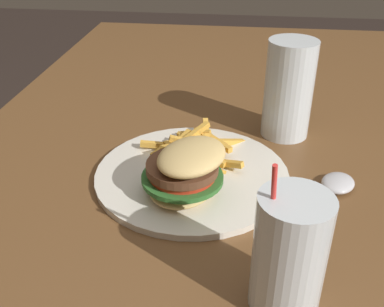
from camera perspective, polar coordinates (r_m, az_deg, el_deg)
dining_table at (r=0.79m, az=10.22°, el=-7.42°), size 1.68×1.09×0.71m
meal_plate_near at (r=0.66m, az=-0.30°, el=-2.18°), size 0.30×0.30×0.09m
beer_glass at (r=0.80m, az=12.13°, el=7.56°), size 0.08×0.08×0.17m
juice_glass at (r=0.47m, az=12.21°, el=-12.65°), size 0.07×0.07×0.18m
spoon at (r=0.69m, az=17.85°, el=-3.89°), size 0.18×0.11×0.02m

